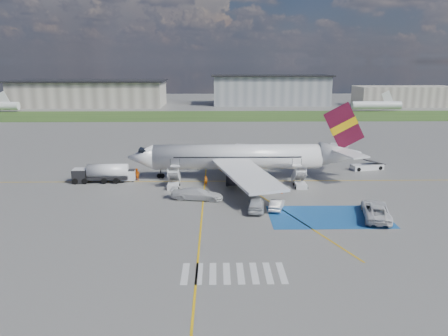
{
  "coord_description": "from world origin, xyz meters",
  "views": [
    {
      "loc": [
        -3.28,
        -52.57,
        17.87
      ],
      "look_at": [
        -2.18,
        6.25,
        3.5
      ],
      "focal_mm": 35.0,
      "sensor_mm": 36.0,
      "label": 1
    }
  ],
  "objects_px": {
    "van_white_a": "(376,208)",
    "gpu_cart": "(128,176)",
    "fuel_tanker": "(101,175)",
    "belt_loader": "(367,167)",
    "car_silver_a": "(256,204)",
    "airliner": "(247,157)",
    "car_silver_b": "(277,204)",
    "van_white_b": "(197,192)"
  },
  "relations": [
    {
      "from": "airliner",
      "to": "car_silver_a",
      "type": "height_order",
      "value": "airliner"
    },
    {
      "from": "fuel_tanker",
      "to": "car_silver_b",
      "type": "xyz_separation_m",
      "value": [
        24.97,
        -13.15,
        -0.52
      ]
    },
    {
      "from": "fuel_tanker",
      "to": "van_white_a",
      "type": "height_order",
      "value": "fuel_tanker"
    },
    {
      "from": "van_white_a",
      "to": "van_white_b",
      "type": "relative_size",
      "value": 1.2
    },
    {
      "from": "gpu_cart",
      "to": "belt_loader",
      "type": "distance_m",
      "value": 39.8
    },
    {
      "from": "car_silver_a",
      "to": "airliner",
      "type": "bearing_deg",
      "value": -82.48
    },
    {
      "from": "car_silver_b",
      "to": "car_silver_a",
      "type": "bearing_deg",
      "value": 24.16
    },
    {
      "from": "van_white_b",
      "to": "fuel_tanker",
      "type": "bearing_deg",
      "value": 68.89
    },
    {
      "from": "van_white_a",
      "to": "fuel_tanker",
      "type": "bearing_deg",
      "value": -10.43
    },
    {
      "from": "fuel_tanker",
      "to": "van_white_b",
      "type": "relative_size",
      "value": 1.61
    },
    {
      "from": "car_silver_a",
      "to": "car_silver_b",
      "type": "xyz_separation_m",
      "value": [
        2.59,
        0.34,
        -0.2
      ]
    },
    {
      "from": "airliner",
      "to": "car_silver_b",
      "type": "relative_size",
      "value": 9.16
    },
    {
      "from": "car_silver_b",
      "to": "van_white_b",
      "type": "relative_size",
      "value": 0.78
    },
    {
      "from": "van_white_a",
      "to": "gpu_cart",
      "type": "bearing_deg",
      "value": -13.62
    },
    {
      "from": "car_silver_a",
      "to": "van_white_b",
      "type": "xyz_separation_m",
      "value": [
        -7.49,
        4.61,
        0.16
      ]
    },
    {
      "from": "car_silver_b",
      "to": "fuel_tanker",
      "type": "bearing_deg",
      "value": -11.07
    },
    {
      "from": "gpu_cart",
      "to": "car_silver_b",
      "type": "height_order",
      "value": "gpu_cart"
    },
    {
      "from": "car_silver_b",
      "to": "van_white_a",
      "type": "distance_m",
      "value": 11.69
    },
    {
      "from": "fuel_tanker",
      "to": "van_white_a",
      "type": "distance_m",
      "value": 39.68
    },
    {
      "from": "airliner",
      "to": "van_white_b",
      "type": "height_order",
      "value": "airliner"
    },
    {
      "from": "belt_loader",
      "to": "car_silver_a",
      "type": "height_order",
      "value": "belt_loader"
    },
    {
      "from": "fuel_tanker",
      "to": "van_white_a",
      "type": "xyz_separation_m",
      "value": [
        36.28,
        -16.08,
        -0.02
      ]
    },
    {
      "from": "van_white_b",
      "to": "car_silver_a",
      "type": "bearing_deg",
      "value": -111.91
    },
    {
      "from": "car_silver_a",
      "to": "van_white_b",
      "type": "height_order",
      "value": "van_white_b"
    },
    {
      "from": "airliner",
      "to": "fuel_tanker",
      "type": "distance_m",
      "value": 22.46
    },
    {
      "from": "airliner",
      "to": "gpu_cart",
      "type": "bearing_deg",
      "value": -174.73
    },
    {
      "from": "belt_loader",
      "to": "gpu_cart",
      "type": "bearing_deg",
      "value": 176.71
    },
    {
      "from": "gpu_cart",
      "to": "van_white_a",
      "type": "height_order",
      "value": "van_white_a"
    },
    {
      "from": "van_white_a",
      "to": "car_silver_a",
      "type": "bearing_deg",
      "value": 2.93
    },
    {
      "from": "airliner",
      "to": "gpu_cart",
      "type": "height_order",
      "value": "airliner"
    },
    {
      "from": "gpu_cart",
      "to": "car_silver_a",
      "type": "xyz_separation_m",
      "value": [
        18.41,
        -13.94,
        0.04
      ]
    },
    {
      "from": "fuel_tanker",
      "to": "gpu_cart",
      "type": "xyz_separation_m",
      "value": [
        3.97,
        0.45,
        -0.37
      ]
    },
    {
      "from": "car_silver_b",
      "to": "van_white_a",
      "type": "height_order",
      "value": "van_white_a"
    },
    {
      "from": "airliner",
      "to": "car_silver_a",
      "type": "xyz_separation_m",
      "value": [
        0.13,
        -15.63,
        -2.54
      ]
    },
    {
      "from": "gpu_cart",
      "to": "car_silver_b",
      "type": "distance_m",
      "value": 25.03
    },
    {
      "from": "belt_loader",
      "to": "van_white_a",
      "type": "distance_m",
      "value": 24.3
    },
    {
      "from": "airliner",
      "to": "van_white_b",
      "type": "bearing_deg",
      "value": -123.75
    },
    {
      "from": "car_silver_b",
      "to": "airliner",
      "type": "bearing_deg",
      "value": -63.22
    },
    {
      "from": "car_silver_a",
      "to": "van_white_a",
      "type": "bearing_deg",
      "value": 176.51
    },
    {
      "from": "fuel_tanker",
      "to": "van_white_b",
      "type": "distance_m",
      "value": 17.34
    },
    {
      "from": "fuel_tanker",
      "to": "belt_loader",
      "type": "bearing_deg",
      "value": 7.13
    },
    {
      "from": "belt_loader",
      "to": "van_white_a",
      "type": "height_order",
      "value": "van_white_a"
    }
  ]
}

